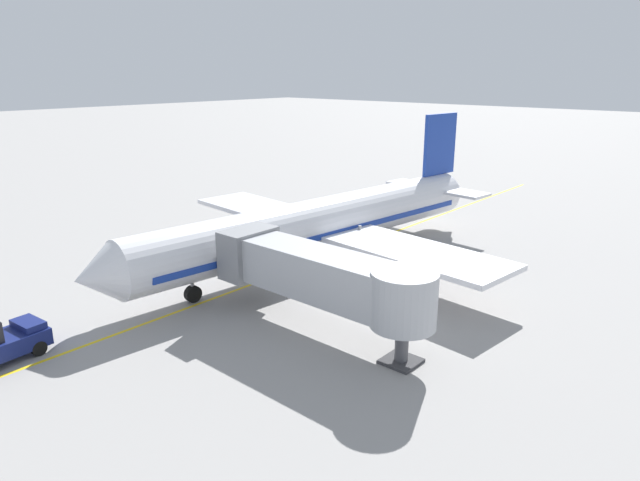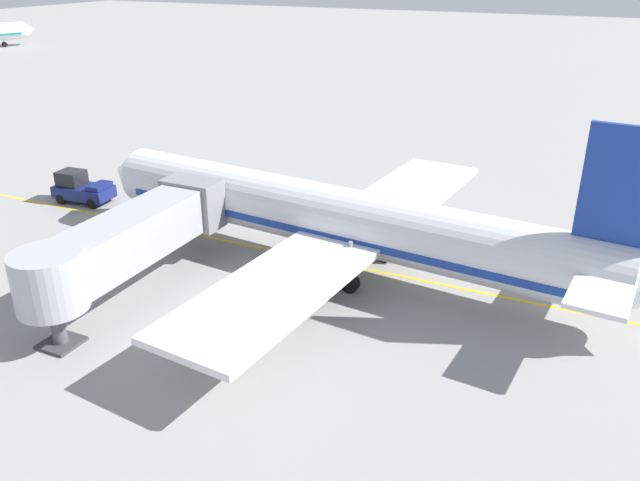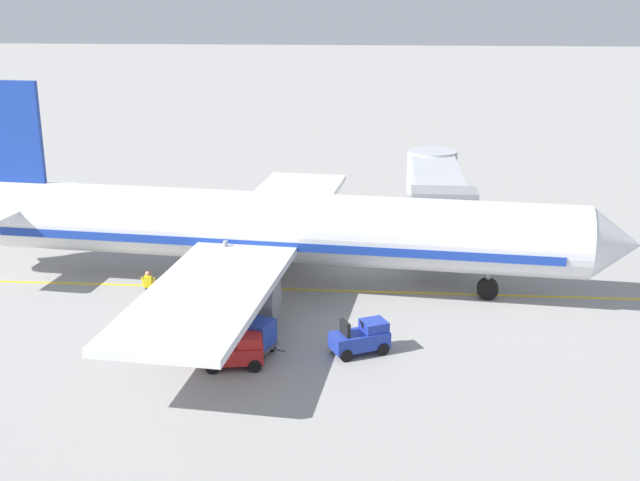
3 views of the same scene
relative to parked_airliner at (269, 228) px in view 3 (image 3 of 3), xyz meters
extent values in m
plane|color=gray|center=(0.60, -0.94, -3.19)|extent=(400.00, 400.00, 0.00)
cube|color=gold|center=(0.60, -0.94, -3.18)|extent=(0.24, 80.00, 0.01)
cylinder|color=silver|center=(0.03, 0.27, 0.10)|extent=(6.87, 32.21, 3.70)
cube|color=#193899|center=(0.03, 0.27, -0.36)|extent=(6.65, 29.67, 0.44)
cone|color=silver|center=(1.74, 17.39, 0.10)|extent=(3.85, 2.75, 3.63)
cube|color=black|center=(1.56, 15.59, 0.75)|extent=(2.87, 1.37, 0.60)
cube|color=silver|center=(-0.07, -0.72, -0.55)|extent=(30.37, 8.16, 0.36)
cylinder|color=gray|center=(-5.47, 0.62, -1.80)|extent=(2.31, 3.38, 2.00)
cylinder|color=gray|center=(5.48, -0.48, -1.80)|extent=(2.31, 3.38, 2.00)
cube|color=#193899|center=(-1.47, -14.65, 4.70)|extent=(0.76, 4.41, 5.50)
cube|color=silver|center=(-1.45, -14.46, 0.65)|extent=(10.21, 3.58, 0.24)
cylinder|color=black|center=(1.14, 11.42, -2.64)|extent=(0.56, 1.14, 1.10)
cylinder|color=gray|center=(1.14, 11.42, -1.09)|extent=(0.24, 0.24, 2.00)
cylinder|color=black|center=(-2.46, -1.49, -2.64)|extent=(0.56, 1.14, 1.10)
cylinder|color=gray|center=(-2.46, -1.49, -1.09)|extent=(0.24, 0.24, 2.00)
cylinder|color=black|center=(2.12, -1.95, -2.64)|extent=(0.56, 1.14, 1.10)
cylinder|color=gray|center=(2.12, -1.95, -1.09)|extent=(0.24, 0.24, 2.00)
cube|color=#A8AAAF|center=(-7.24, 9.23, 0.30)|extent=(12.21, 2.80, 2.60)
cube|color=gray|center=(-1.94, 9.23, 0.30)|extent=(2.00, 3.50, 2.99)
cylinder|color=#A8AAAF|center=(-13.34, 9.23, 0.30)|extent=(3.36, 3.36, 2.86)
cylinder|color=#4C4C51|center=(-13.34, 9.23, -2.09)|extent=(0.70, 0.70, 2.19)
cube|color=#38383A|center=(-13.34, 9.23, -3.11)|extent=(1.80, 1.80, 0.16)
cube|color=#1E339E|center=(8.16, 5.05, -2.56)|extent=(2.19, 2.77, 0.70)
cube|color=#1E339E|center=(7.85, 5.67, -1.99)|extent=(1.38, 1.39, 0.44)
cube|color=black|center=(8.46, 4.44, -1.89)|extent=(0.82, 0.52, 0.64)
cylinder|color=black|center=(8.10, 5.16, -1.91)|extent=(0.19, 0.27, 0.54)
cylinder|color=black|center=(7.28, 5.59, -2.91)|extent=(0.43, 0.59, 0.56)
cylinder|color=black|center=(8.25, 6.07, -2.91)|extent=(0.43, 0.59, 0.56)
cylinder|color=black|center=(8.06, 4.03, -2.91)|extent=(0.43, 0.59, 0.56)
cylinder|color=black|center=(9.03, 4.51, -2.91)|extent=(0.43, 0.59, 0.56)
cube|color=#B21E1E|center=(9.93, -0.18, -2.56)|extent=(1.61, 2.67, 0.70)
cube|color=#B21E1E|center=(9.81, 0.50, -1.99)|extent=(1.18, 1.21, 0.44)
cube|color=black|center=(10.05, -0.85, -1.89)|extent=(0.85, 0.30, 0.64)
cylinder|color=black|center=(9.91, -0.05, -1.91)|extent=(0.12, 0.27, 0.54)
cylinder|color=black|center=(9.25, 0.59, -2.91)|extent=(0.29, 0.59, 0.56)
cylinder|color=black|center=(10.31, 0.78, -2.91)|extent=(0.29, 0.59, 0.56)
cylinder|color=black|center=(9.55, -1.13, -2.91)|extent=(0.29, 0.59, 0.56)
cylinder|color=black|center=(10.61, -0.95, -2.91)|extent=(0.29, 0.59, 0.56)
cube|color=#4C4C51|center=(8.49, 0.25, -2.77)|extent=(2.01, 2.52, 0.12)
cube|color=#233D9E|center=(8.49, 0.25, -2.16)|extent=(1.91, 2.40, 1.10)
cylinder|color=#4C4C51|center=(9.01, 1.60, -2.78)|extent=(0.32, 0.68, 0.07)
cylinder|color=black|center=(8.27, 1.22, -3.01)|extent=(0.24, 0.38, 0.36)
cylinder|color=black|center=(9.30, 0.82, -3.01)|extent=(0.24, 0.38, 0.36)
cylinder|color=black|center=(7.68, -0.32, -3.01)|extent=(0.24, 0.38, 0.36)
cylinder|color=black|center=(8.71, -0.72, -3.01)|extent=(0.24, 0.38, 0.36)
cube|color=#4C4C51|center=(8.12, -2.85, -2.77)|extent=(2.01, 2.52, 0.12)
cube|color=#999EA3|center=(8.12, -2.85, -2.16)|extent=(1.91, 2.40, 1.10)
cylinder|color=#4C4C51|center=(8.65, -1.50, -2.78)|extent=(0.32, 0.68, 0.07)
cylinder|color=black|center=(7.91, -1.88, -3.01)|extent=(0.24, 0.38, 0.36)
cylinder|color=black|center=(8.94, -2.28, -3.01)|extent=(0.24, 0.38, 0.36)
cylinder|color=black|center=(7.31, -3.42, -3.01)|extent=(0.24, 0.38, 0.36)
cylinder|color=black|center=(8.34, -3.82, -3.01)|extent=(0.24, 0.38, 0.36)
cylinder|color=#232328|center=(3.03, -5.88, -2.76)|extent=(0.15, 0.15, 0.85)
cylinder|color=#232328|center=(3.02, -5.68, -2.76)|extent=(0.15, 0.15, 0.85)
cube|color=yellow|center=(3.03, -5.78, -2.04)|extent=(0.26, 0.39, 0.60)
cylinder|color=yellow|center=(3.04, -6.03, -2.09)|extent=(0.10, 0.23, 0.57)
cylinder|color=yellow|center=(3.02, -5.53, -2.09)|extent=(0.10, 0.23, 0.57)
sphere|color=tan|center=(3.03, -5.78, -1.61)|extent=(0.22, 0.22, 0.22)
cube|color=red|center=(3.03, -5.78, -1.59)|extent=(0.09, 0.27, 0.10)
camera|label=1|loc=(-27.15, 31.28, 11.13)|focal=31.52mm
camera|label=2|loc=(-31.70, -13.27, 14.08)|focal=35.53mm
camera|label=3|loc=(40.34, 5.83, 12.00)|focal=45.15mm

